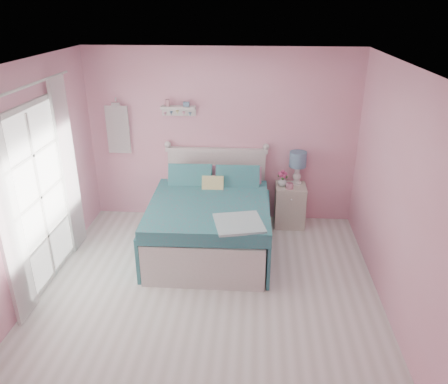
# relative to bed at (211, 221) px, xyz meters

# --- Properties ---
(floor) EXTENTS (4.50, 4.50, 0.00)m
(floor) POSITION_rel_bed_xyz_m (0.08, -1.26, -0.40)
(floor) COLOR beige
(floor) RESTS_ON ground
(room_shell) EXTENTS (4.50, 4.50, 4.50)m
(room_shell) POSITION_rel_bed_xyz_m (0.08, -1.26, 1.19)
(room_shell) COLOR pink
(room_shell) RESTS_ON floor
(bed) EXTENTS (1.60, 1.99, 1.14)m
(bed) POSITION_rel_bed_xyz_m (0.00, 0.00, 0.00)
(bed) COLOR silver
(bed) RESTS_ON floor
(nightstand) EXTENTS (0.45, 0.44, 0.65)m
(nightstand) POSITION_rel_bed_xyz_m (1.13, 0.75, -0.07)
(nightstand) COLOR beige
(nightstand) RESTS_ON floor
(table_lamp) EXTENTS (0.25, 0.25, 0.50)m
(table_lamp) POSITION_rel_bed_xyz_m (1.21, 0.85, 0.60)
(table_lamp) COLOR white
(table_lamp) RESTS_ON nightstand
(vase) EXTENTS (0.16, 0.16, 0.15)m
(vase) POSITION_rel_bed_xyz_m (0.99, 0.74, 0.32)
(vase) COLOR silver
(vase) RESTS_ON nightstand
(teacup) EXTENTS (0.11, 0.11, 0.09)m
(teacup) POSITION_rel_bed_xyz_m (1.10, 0.65, 0.29)
(teacup) COLOR pink
(teacup) RESTS_ON nightstand
(roses) EXTENTS (0.14, 0.11, 0.12)m
(roses) POSITION_rel_bed_xyz_m (0.99, 0.73, 0.44)
(roses) COLOR #D34882
(roses) RESTS_ON vase
(wall_shelf) EXTENTS (0.50, 0.15, 0.25)m
(wall_shelf) POSITION_rel_bed_xyz_m (-0.55, 0.93, 1.34)
(wall_shelf) COLOR silver
(wall_shelf) RESTS_ON room_shell
(hanging_dress) EXTENTS (0.34, 0.03, 0.72)m
(hanging_dress) POSITION_rel_bed_xyz_m (-1.48, 0.92, 1.00)
(hanging_dress) COLOR white
(hanging_dress) RESTS_ON room_shell
(french_door) EXTENTS (0.04, 1.32, 2.16)m
(french_door) POSITION_rel_bed_xyz_m (-1.90, -0.86, 0.68)
(french_door) COLOR silver
(french_door) RESTS_ON floor
(curtain_near) EXTENTS (0.04, 0.40, 2.32)m
(curtain_near) POSITION_rel_bed_xyz_m (-1.84, -1.60, 0.78)
(curtain_near) COLOR white
(curtain_near) RESTS_ON floor
(curtain_far) EXTENTS (0.04, 0.40, 2.32)m
(curtain_far) POSITION_rel_bed_xyz_m (-1.84, -0.11, 0.78)
(curtain_far) COLOR white
(curtain_far) RESTS_ON floor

